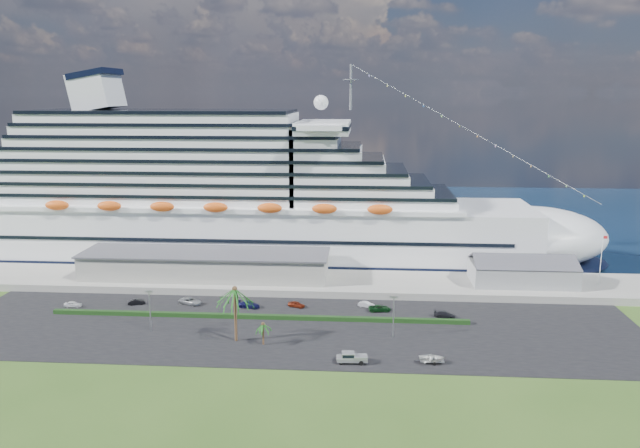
# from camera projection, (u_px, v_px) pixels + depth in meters

# --- Properties ---
(ground) EXTENTS (420.00, 420.00, 0.00)m
(ground) POSITION_uv_depth(u_px,v_px,m) (285.00, 351.00, 114.48)
(ground) COLOR #30511B
(ground) RESTS_ON ground
(asphalt_lot) EXTENTS (140.00, 38.00, 0.12)m
(asphalt_lot) POSITION_uv_depth(u_px,v_px,m) (292.00, 329.00, 125.21)
(asphalt_lot) COLOR black
(asphalt_lot) RESTS_ON ground
(wharf) EXTENTS (240.00, 20.00, 1.80)m
(wharf) POSITION_uv_depth(u_px,v_px,m) (306.00, 282.00, 153.34)
(wharf) COLOR gray
(wharf) RESTS_ON ground
(water) EXTENTS (420.00, 160.00, 0.02)m
(water) POSITION_uv_depth(u_px,v_px,m) (328.00, 216.00, 241.37)
(water) COLOR black
(water) RESTS_ON ground
(cruise_ship) EXTENTS (191.00, 38.00, 54.00)m
(cruise_ship) POSITION_uv_depth(u_px,v_px,m) (238.00, 201.00, 175.04)
(cruise_ship) COLOR silver
(cruise_ship) RESTS_ON ground
(terminal_building) EXTENTS (61.00, 15.00, 6.30)m
(terminal_building) POSITION_uv_depth(u_px,v_px,m) (205.00, 264.00, 154.27)
(terminal_building) COLOR gray
(terminal_building) RESTS_ON wharf
(port_shed) EXTENTS (24.00, 12.31, 7.37)m
(port_shed) POSITION_uv_depth(u_px,v_px,m) (522.00, 273.00, 148.94)
(port_shed) COLOR gray
(port_shed) RESTS_ON wharf
(flagpole) EXTENTS (1.08, 0.16, 12.00)m
(flagpole) POSITION_uv_depth(u_px,v_px,m) (601.00, 258.00, 146.87)
(flagpole) COLOR silver
(flagpole) RESTS_ON wharf
(hedge) EXTENTS (88.00, 1.10, 0.90)m
(hedge) POSITION_uv_depth(u_px,v_px,m) (257.00, 317.00, 130.55)
(hedge) COLOR black
(hedge) RESTS_ON asphalt_lot
(lamp_post_left) EXTENTS (1.60, 0.35, 8.27)m
(lamp_post_left) POSITION_uv_depth(u_px,v_px,m) (150.00, 305.00, 123.17)
(lamp_post_left) COLOR gray
(lamp_post_left) RESTS_ON asphalt_lot
(lamp_post_right) EXTENTS (1.60, 0.35, 8.27)m
(lamp_post_right) POSITION_uv_depth(u_px,v_px,m) (394.00, 311.00, 119.78)
(lamp_post_right) COLOR gray
(lamp_post_right) RESTS_ON asphalt_lot
(palm_tall) EXTENTS (8.82, 8.82, 11.13)m
(palm_tall) POSITION_uv_depth(u_px,v_px,m) (235.00, 295.00, 117.20)
(palm_tall) COLOR #47301E
(palm_tall) RESTS_ON ground
(palm_short) EXTENTS (3.53, 3.53, 4.56)m
(palm_short) POSITION_uv_depth(u_px,v_px,m) (263.00, 327.00, 116.49)
(palm_short) COLOR #47301E
(palm_short) RESTS_ON ground
(parked_car_0) EXTENTS (3.84, 1.69, 1.29)m
(parked_car_0) POSITION_uv_depth(u_px,v_px,m) (73.00, 304.00, 137.57)
(parked_car_0) COLOR white
(parked_car_0) RESTS_ON asphalt_lot
(parked_car_1) EXTENTS (3.98, 2.59, 1.24)m
(parked_car_1) POSITION_uv_depth(u_px,v_px,m) (136.00, 302.00, 139.31)
(parked_car_1) COLOR black
(parked_car_1) RESTS_ON asphalt_lot
(parked_car_2) EXTENTS (5.71, 4.14, 1.44)m
(parked_car_2) POSITION_uv_depth(u_px,v_px,m) (190.00, 301.00, 139.45)
(parked_car_2) COLOR #94979C
(parked_car_2) RESTS_ON asphalt_lot
(parked_car_3) EXTENTS (5.24, 2.85, 1.44)m
(parked_car_3) POSITION_uv_depth(u_px,v_px,m) (249.00, 304.00, 137.20)
(parked_car_3) COLOR #15154B
(parked_car_3) RESTS_ON asphalt_lot
(parked_car_4) EXTENTS (4.09, 2.81, 1.29)m
(parked_car_4) POSITION_uv_depth(u_px,v_px,m) (296.00, 304.00, 137.55)
(parked_car_4) COLOR maroon
(parked_car_4) RESTS_ON asphalt_lot
(parked_car_5) EXTENTS (3.90, 2.68, 1.22)m
(parked_car_5) POSITION_uv_depth(u_px,v_px,m) (366.00, 305.00, 137.43)
(parked_car_5) COLOR silver
(parked_car_5) RESTS_ON asphalt_lot
(parked_car_6) EXTENTS (5.08, 2.89, 1.34)m
(parked_car_6) POSITION_uv_depth(u_px,v_px,m) (380.00, 308.00, 134.98)
(parked_car_6) COLOR #0D3613
(parked_car_6) RESTS_ON asphalt_lot
(parked_car_7) EXTENTS (4.72, 2.85, 1.28)m
(parked_car_7) POSITION_uv_depth(u_px,v_px,m) (445.00, 314.00, 131.26)
(parked_car_7) COLOR black
(parked_car_7) RESTS_ON asphalt_lot
(pickup_truck) EXTENTS (5.55, 2.32, 1.92)m
(pickup_truck) POSITION_uv_depth(u_px,v_px,m) (351.00, 357.00, 108.96)
(pickup_truck) COLOR black
(pickup_truck) RESTS_ON asphalt_lot
(boat_trailer) EXTENTS (5.26, 3.46, 1.50)m
(boat_trailer) POSITION_uv_depth(u_px,v_px,m) (432.00, 358.00, 108.77)
(boat_trailer) COLOR gray
(boat_trailer) RESTS_ON asphalt_lot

